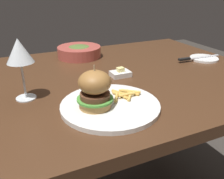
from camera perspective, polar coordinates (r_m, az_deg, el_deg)
name	(u,v)px	position (r m, az deg, el deg)	size (l,w,h in m)	color
dining_table	(104,96)	(1.02, -1.82, -1.56)	(1.31, 0.91, 0.74)	#472B19
main_plate	(110,106)	(0.75, -0.42, -3.70)	(0.30, 0.30, 0.01)	white
burger_sandwich	(95,89)	(0.70, -3.94, 0.04)	(0.11, 0.11, 0.13)	#B78447
fries_pile	(125,94)	(0.79, 2.89, -1.07)	(0.11, 0.08, 0.01)	gold
wine_glass	(19,53)	(0.80, -20.44, 7.91)	(0.08, 0.08, 0.20)	silver
bread_plate	(204,58)	(1.28, 20.29, 6.67)	(0.13, 0.13, 0.01)	white
table_knife	(196,58)	(1.25, 18.56, 6.86)	(0.23, 0.03, 0.01)	silver
butter_dish	(120,73)	(0.99, 1.93, 3.70)	(0.08, 0.06, 0.04)	white
soup_bowl	(79,51)	(1.25, -7.60, 8.64)	(0.21, 0.21, 0.06)	#B24C42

